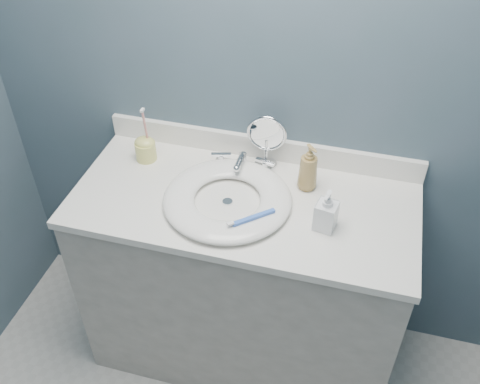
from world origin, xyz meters
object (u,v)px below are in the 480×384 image
(soap_bottle_clear, at_px, (327,210))
(toothbrush_holder, at_px, (145,148))
(soap_bottle_amber, at_px, (308,167))
(makeup_mirror, at_px, (267,139))

(soap_bottle_clear, height_order, toothbrush_holder, toothbrush_holder)
(toothbrush_holder, bearing_deg, soap_bottle_amber, -0.78)
(makeup_mirror, xyz_separation_m, soap_bottle_clear, (0.26, -0.28, -0.04))
(soap_bottle_clear, distance_m, toothbrush_holder, 0.74)
(makeup_mirror, distance_m, soap_bottle_clear, 0.39)
(makeup_mirror, distance_m, toothbrush_holder, 0.46)
(soap_bottle_amber, bearing_deg, toothbrush_holder, 136.14)
(toothbrush_holder, bearing_deg, soap_bottle_clear, -15.35)
(soap_bottle_amber, bearing_deg, makeup_mirror, 109.25)
(makeup_mirror, height_order, soap_bottle_clear, makeup_mirror)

